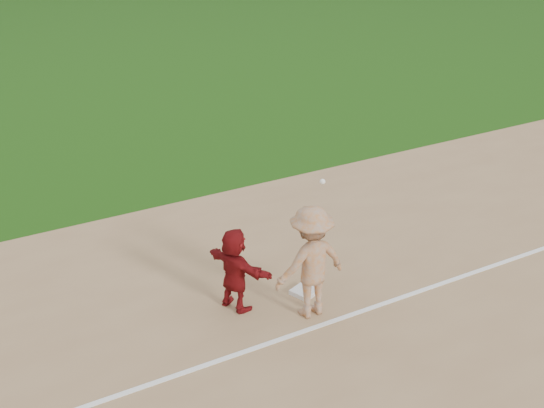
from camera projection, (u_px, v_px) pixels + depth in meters
ground at (312, 299)px, 12.49m from camera, size 160.00×160.00×0.00m
foul_line at (336, 320)px, 11.85m from camera, size 60.00×0.10×0.01m
first_base at (304, 292)px, 12.59m from camera, size 0.52×0.52×0.09m
base_runner at (235, 269)px, 11.89m from camera, size 0.92×1.52×1.56m
first_base_play at (311, 262)px, 11.63m from camera, size 1.35×0.79×2.50m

